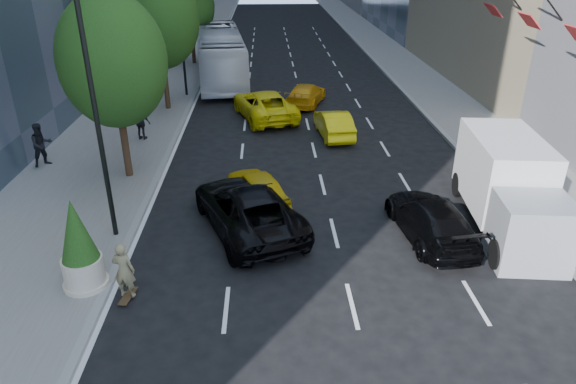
{
  "coord_description": "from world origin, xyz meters",
  "views": [
    {
      "loc": [
        -1.29,
        -11.38,
        9.07
      ],
      "look_at": [
        -0.61,
        4.03,
        1.6
      ],
      "focal_mm": 32.0,
      "sensor_mm": 36.0,
      "label": 1
    }
  ],
  "objects_px": {
    "black_sedan_lincoln": "(248,208)",
    "black_sedan_mercedes": "(431,219)",
    "box_truck": "(509,186)",
    "planter_shrub": "(79,246)",
    "city_bus": "(221,55)",
    "skateboarder": "(124,274)"
  },
  "relations": [
    {
      "from": "black_sedan_lincoln",
      "to": "black_sedan_mercedes",
      "type": "bearing_deg",
      "value": 151.1
    },
    {
      "from": "box_truck",
      "to": "planter_shrub",
      "type": "distance_m",
      "value": 14.0
    },
    {
      "from": "black_sedan_lincoln",
      "to": "city_bus",
      "type": "xyz_separation_m",
      "value": [
        -2.51,
        22.07,
        1.01
      ]
    },
    {
      "from": "black_sedan_mercedes",
      "to": "planter_shrub",
      "type": "distance_m",
      "value": 11.11
    },
    {
      "from": "skateboarder",
      "to": "planter_shrub",
      "type": "height_order",
      "value": "planter_shrub"
    },
    {
      "from": "city_bus",
      "to": "black_sedan_mercedes",
      "type": "bearing_deg",
      "value": -75.56
    },
    {
      "from": "city_bus",
      "to": "planter_shrub",
      "type": "bearing_deg",
      "value": -101.04
    },
    {
      "from": "city_bus",
      "to": "box_truck",
      "type": "relative_size",
      "value": 2.0
    },
    {
      "from": "box_truck",
      "to": "planter_shrub",
      "type": "relative_size",
      "value": 2.37
    },
    {
      "from": "black_sedan_mercedes",
      "to": "city_bus",
      "type": "bearing_deg",
      "value": -75.4
    },
    {
      "from": "black_sedan_mercedes",
      "to": "city_bus",
      "type": "xyz_separation_m",
      "value": [
        -8.71,
        22.95,
        1.12
      ]
    },
    {
      "from": "black_sedan_mercedes",
      "to": "box_truck",
      "type": "distance_m",
      "value": 3.03
    },
    {
      "from": "black_sedan_lincoln",
      "to": "planter_shrub",
      "type": "bearing_deg",
      "value": 15.46
    },
    {
      "from": "black_sedan_mercedes",
      "to": "planter_shrub",
      "type": "xyz_separation_m",
      "value": [
        -10.8,
        -2.5,
        0.77
      ]
    },
    {
      "from": "skateboarder",
      "to": "black_sedan_mercedes",
      "type": "distance_m",
      "value": 9.97
    },
    {
      "from": "black_sedan_lincoln",
      "to": "black_sedan_mercedes",
      "type": "distance_m",
      "value": 6.26
    },
    {
      "from": "black_sedan_lincoln",
      "to": "planter_shrub",
      "type": "distance_m",
      "value": 5.74
    },
    {
      "from": "skateboarder",
      "to": "black_sedan_lincoln",
      "type": "height_order",
      "value": "skateboarder"
    },
    {
      "from": "black_sedan_lincoln",
      "to": "box_truck",
      "type": "bearing_deg",
      "value": 157.94
    },
    {
      "from": "skateboarder",
      "to": "black_sedan_mercedes",
      "type": "bearing_deg",
      "value": -151.88
    },
    {
      "from": "skateboarder",
      "to": "box_truck",
      "type": "xyz_separation_m",
      "value": [
        12.33,
        3.7,
        0.69
      ]
    },
    {
      "from": "city_bus",
      "to": "planter_shrub",
      "type": "distance_m",
      "value": 25.54
    }
  ]
}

